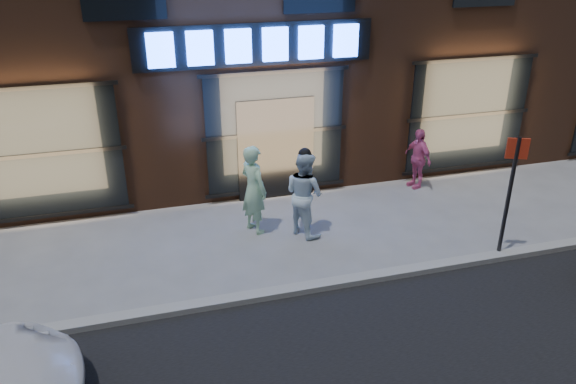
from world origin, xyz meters
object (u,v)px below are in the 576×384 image
Objects in this scene: man_cap at (304,193)px; sign_post at (510,187)px; man_bowtie at (254,189)px; passerby at (418,158)px.

man_cap is 0.74× the size of sign_post.
man_bowtie is 0.78× the size of sign_post.
man_bowtie is 1.28× the size of passerby.
man_cap reaches higher than passerby.
sign_post is (0.02, -3.44, 0.74)m from passerby.
sign_post is at bearing -147.64° from man_cap.
man_cap is 3.95m from sign_post.
sign_post is at bearing -143.80° from man_bowtie.
passerby is 0.61× the size of sign_post.
passerby is at bearing 113.46° from sign_post.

